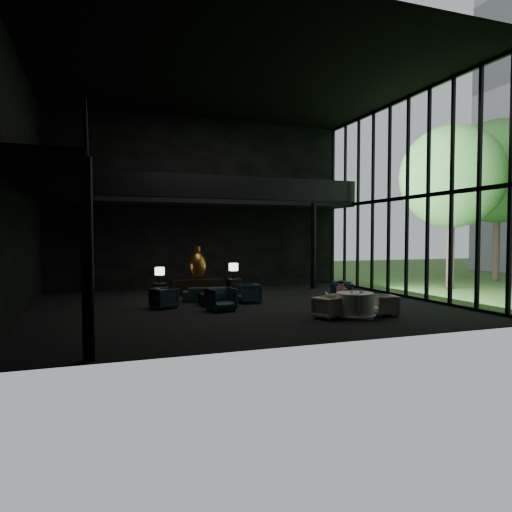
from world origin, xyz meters
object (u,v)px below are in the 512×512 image
object	(u,v)px
table_lamp_left	(160,272)
sofa	(208,292)
dining_chair_north	(337,303)
child	(341,290)
bronze_urn	(197,265)
dining_table	(355,307)
dining_chair_east	(385,305)
side_table_right	(234,286)
console	(199,287)
lounge_armchair_west	(164,297)
dining_chair_west	(327,307)
lounge_armchair_east	(249,292)
side_table_left	(160,290)
coffee_table	(214,299)
window_armchair	(343,288)
table_lamp_right	(233,268)
lounge_armchair_south	(221,297)

from	to	relation	value
table_lamp_left	sofa	bearing A→B (deg)	-51.06
dining_chair_north	child	world-z (taller)	child
bronze_urn	dining_chair_north	world-z (taller)	bronze_urn
dining_table	dining_chair_east	distance (m)	1.06
table_lamp_left	side_table_right	bearing A→B (deg)	2.15
dining_chair_east	child	xyz separation A→B (m)	(-1.04, 0.89, 0.42)
console	lounge_armchair_west	distance (m)	3.55
dining_chair_north	dining_chair_west	distance (m)	1.00
side_table_right	lounge_armchair_east	size ratio (longest dim) A/B	0.78
dining_table	dining_chair_west	world-z (taller)	dining_table
lounge_armchair_east	side_table_left	bearing A→B (deg)	-132.55
side_table_left	child	world-z (taller)	child
lounge_armchair_west	coffee_table	xyz separation A→B (m)	(1.77, 0.09, -0.18)
console	bronze_urn	xyz separation A→B (m)	(0.00, 0.26, 0.91)
dining_table	coffee_table	bearing A→B (deg)	131.98
lounge_armchair_east	child	xyz separation A→B (m)	(2.10, -3.03, 0.35)
table_lamp_left	child	xyz separation A→B (m)	(4.94, -5.90, -0.27)
window_armchair	table_lamp_right	bearing A→B (deg)	-100.48
child	lounge_armchair_south	bearing A→B (deg)	-24.26
dining_table	child	xyz separation A→B (m)	(0.02, 0.88, 0.42)
table_lamp_right	lounge_armchair_east	xyz separation A→B (m)	(-0.35, -3.11, -0.70)
lounge_armchair_south	dining_chair_north	distance (m)	3.77
console	coffee_table	bearing A→B (deg)	-91.98
dining_chair_west	child	size ratio (longest dim) A/B	1.14
table_lamp_right	sofa	bearing A→B (deg)	-127.44
sofa	dining_table	size ratio (longest dim) A/B	1.33
dining_table	dining_chair_east	world-z (taller)	dining_table
table_lamp_left	lounge_armchair_west	distance (m)	3.14
console	coffee_table	world-z (taller)	console
side_table_right	window_armchair	world-z (taller)	window_armchair
side_table_right	window_armchair	xyz separation A→B (m)	(3.46, -3.22, 0.11)
table_lamp_right	dining_table	distance (m)	7.27
sofa	bronze_urn	bearing A→B (deg)	-75.60
bronze_urn	dining_chair_west	distance (m)	7.35
sofa	child	size ratio (longest dim) A/B	2.86
window_armchair	coffee_table	bearing A→B (deg)	-57.83
side_table_left	dining_chair_north	bearing A→B (deg)	-51.21
side_table_left	dining_chair_east	size ratio (longest dim) A/B	0.86
lounge_armchair_south	dining_chair_west	size ratio (longest dim) A/B	1.38
lounge_armchair_west	dining_chair_north	size ratio (longest dim) A/B	1.12
table_lamp_left	sofa	xyz separation A→B (m)	(1.55, -1.92, -0.68)
table_lamp_right	table_lamp_left	bearing A→B (deg)	-175.71
coffee_table	dining_table	size ratio (longest dim) A/B	0.74
table_lamp_left	coffee_table	bearing A→B (deg)	-63.27
table_lamp_right	coffee_table	size ratio (longest dim) A/B	0.71
coffee_table	dining_chair_east	xyz separation A→B (m)	(4.49, -3.82, 0.11)
lounge_armchair_west	dining_chair_east	world-z (taller)	lounge_armchair_west
lounge_armchair_east	dining_chair_east	size ratio (longest dim) A/B	1.24
lounge_armchair_west	console	bearing A→B (deg)	-54.76
lounge_armchair_east	dining_chair_north	distance (m)	3.66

